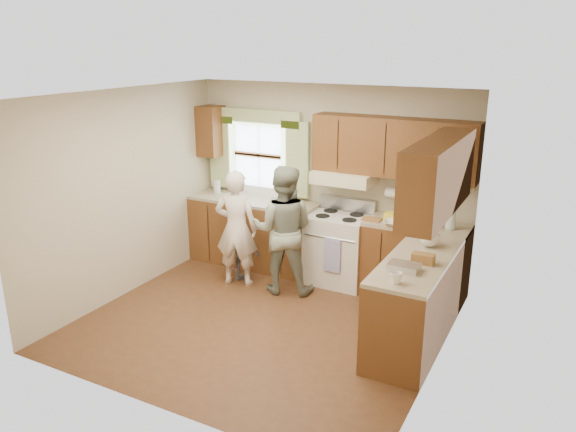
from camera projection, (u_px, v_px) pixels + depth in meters
The scene contains 6 objects.
room at pixel (262, 216), 5.91m from camera, with size 3.80×3.80×3.80m.
kitchen_fixtures at pixel (353, 232), 6.67m from camera, with size 3.80×2.25×2.15m.
stove at pixel (339, 248), 7.22m from camera, with size 0.76×0.67×1.07m.
woman_left at pixel (236, 228), 7.07m from camera, with size 0.55×0.36×1.50m, color silver.
woman_right at pixel (283, 230), 6.85m from camera, with size 0.78×0.61×1.61m, color #263D33.
child at pixel (242, 252), 7.24m from camera, with size 0.48×0.20×0.82m, color slate.
Camera 1 is at (2.87, -4.86, 3.01)m, focal length 35.00 mm.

